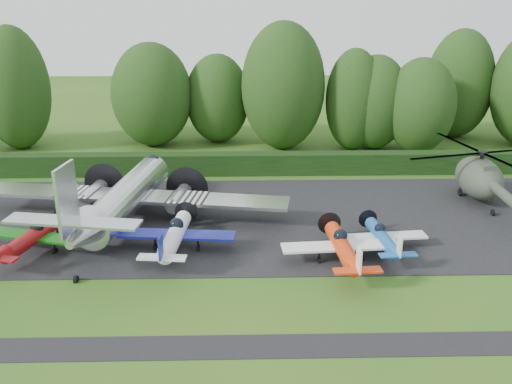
{
  "coord_description": "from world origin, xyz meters",
  "views": [
    {
      "loc": [
        1.12,
        -29.85,
        17.13
      ],
      "look_at": [
        2.05,
        9.38,
        2.5
      ],
      "focal_mm": 40.0,
      "sensor_mm": 36.0,
      "label": 1
    }
  ],
  "objects_px": {
    "light_plane_orange": "(342,247)",
    "light_plane_blue": "(382,237)",
    "transport_plane": "(126,198)",
    "light_plane_white": "(175,235)",
    "helicopter": "(480,175)",
    "light_plane_red": "(32,237)"
  },
  "relations": [
    {
      "from": "light_plane_orange",
      "to": "light_plane_blue",
      "type": "relative_size",
      "value": 1.19
    },
    {
      "from": "transport_plane",
      "to": "light_plane_blue",
      "type": "bearing_deg",
      "value": -24.66
    },
    {
      "from": "light_plane_orange",
      "to": "light_plane_white",
      "type": "bearing_deg",
      "value": 174.04
    },
    {
      "from": "transport_plane",
      "to": "light_plane_orange",
      "type": "relative_size",
      "value": 2.99
    },
    {
      "from": "transport_plane",
      "to": "light_plane_white",
      "type": "distance_m",
      "value": 6.3
    },
    {
      "from": "light_plane_white",
      "to": "light_plane_orange",
      "type": "distance_m",
      "value": 11.01
    },
    {
      "from": "light_plane_blue",
      "to": "helicopter",
      "type": "relative_size",
      "value": 0.44
    },
    {
      "from": "light_plane_blue",
      "to": "light_plane_red",
      "type": "bearing_deg",
      "value": -175.33
    },
    {
      "from": "light_plane_white",
      "to": "helicopter",
      "type": "height_order",
      "value": "helicopter"
    },
    {
      "from": "light_plane_orange",
      "to": "light_plane_red",
      "type": "bearing_deg",
      "value": 178.48
    },
    {
      "from": "light_plane_blue",
      "to": "helicopter",
      "type": "bearing_deg",
      "value": 47.64
    },
    {
      "from": "transport_plane",
      "to": "light_plane_orange",
      "type": "xyz_separation_m",
      "value": [
        14.91,
        -6.66,
        -0.92
      ]
    },
    {
      "from": "helicopter",
      "to": "light_plane_red",
      "type": "bearing_deg",
      "value": -165.91
    },
    {
      "from": "light_plane_red",
      "to": "light_plane_white",
      "type": "height_order",
      "value": "light_plane_white"
    },
    {
      "from": "transport_plane",
      "to": "light_plane_white",
      "type": "height_order",
      "value": "transport_plane"
    },
    {
      "from": "light_plane_orange",
      "to": "helicopter",
      "type": "xyz_separation_m",
      "value": [
        13.04,
        11.02,
        1.02
      ]
    },
    {
      "from": "light_plane_red",
      "to": "transport_plane",
      "type": "bearing_deg",
      "value": 25.09
    },
    {
      "from": "light_plane_red",
      "to": "helicopter",
      "type": "xyz_separation_m",
      "value": [
        33.31,
        9.0,
        1.05
      ]
    },
    {
      "from": "light_plane_white",
      "to": "light_plane_orange",
      "type": "relative_size",
      "value": 1.04
    },
    {
      "from": "light_plane_red",
      "to": "light_plane_white",
      "type": "bearing_deg",
      "value": -16.33
    },
    {
      "from": "light_plane_red",
      "to": "light_plane_blue",
      "type": "xyz_separation_m",
      "value": [
        23.24,
        -0.21,
        -0.17
      ]
    },
    {
      "from": "light_plane_white",
      "to": "helicopter",
      "type": "distance_m",
      "value": 25.57
    }
  ]
}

